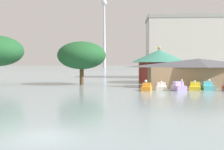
% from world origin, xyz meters
% --- Properties ---
extents(ground_plane, '(2000.00, 2000.00, 0.00)m').
position_xyz_m(ground_plane, '(0.00, 0.00, 0.00)').
color(ground_plane, gray).
extents(pedal_boat_orange, '(1.88, 2.83, 1.71)m').
position_xyz_m(pedal_boat_orange, '(7.71, 28.25, 0.48)').
color(pedal_boat_orange, orange).
rests_on(pedal_boat_orange, ground).
extents(pedal_boat_white, '(1.89, 2.56, 1.44)m').
position_xyz_m(pedal_boat_white, '(10.16, 29.98, 0.46)').
color(pedal_boat_white, white).
rests_on(pedal_boat_white, ground).
extents(pedal_boat_lavender, '(2.07, 2.74, 1.78)m').
position_xyz_m(pedal_boat_lavender, '(12.57, 28.31, 0.56)').
color(pedal_boat_lavender, '#B299D8').
rests_on(pedal_boat_lavender, ground).
extents(pedal_boat_yellow, '(2.30, 2.94, 1.56)m').
position_xyz_m(pedal_boat_yellow, '(15.32, 29.58, 0.49)').
color(pedal_boat_yellow, yellow).
rests_on(pedal_boat_yellow, ground).
extents(pedal_boat_cyan, '(1.83, 2.84, 1.73)m').
position_xyz_m(pedal_boat_cyan, '(17.43, 30.16, 0.51)').
color(pedal_boat_cyan, '#4CB7CC').
rests_on(pedal_boat_cyan, ground).
extents(boathouse, '(18.48, 7.96, 5.00)m').
position_xyz_m(boathouse, '(17.27, 35.14, 2.62)').
color(boathouse, '#9E7F5B').
rests_on(boathouse, ground).
extents(green_roof_pavilion, '(12.29, 12.29, 7.91)m').
position_xyz_m(green_roof_pavilion, '(11.95, 47.81, 4.18)').
color(green_roof_pavilion, '#993328').
rests_on(green_roof_pavilion, ground).
extents(shoreline_tree_mid, '(9.42, 9.42, 8.45)m').
position_xyz_m(shoreline_tree_mid, '(-3.99, 40.24, 5.73)').
color(shoreline_tree_mid, brown).
rests_on(shoreline_tree_mid, ground).
extents(background_building_block, '(22.98, 12.64, 17.89)m').
position_xyz_m(background_building_block, '(22.47, 70.56, 8.97)').
color(background_building_block, beige).
rests_on(background_building_block, ground).
extents(distant_broadcast_tower, '(6.86, 6.86, 177.83)m').
position_xyz_m(distant_broadcast_tower, '(-20.12, 339.01, 73.44)').
color(distant_broadcast_tower, '#B7BCC6').
rests_on(distant_broadcast_tower, ground).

